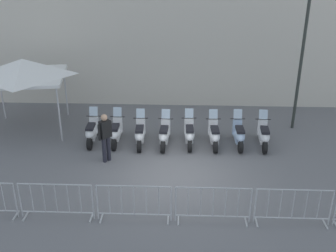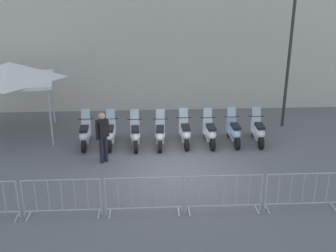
{
  "view_description": "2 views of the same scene",
  "coord_description": "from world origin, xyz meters",
  "px_view_note": "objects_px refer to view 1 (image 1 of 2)",
  "views": [
    {
      "loc": [
        -1.81,
        -10.94,
        6.57
      ],
      "look_at": [
        0.02,
        1.78,
        0.96
      ],
      "focal_mm": 42.33,
      "sensor_mm": 36.0,
      "label": 1
    },
    {
      "loc": [
        -2.99,
        -11.0,
        5.73
      ],
      "look_at": [
        0.11,
        1.69,
        0.94
      ],
      "focal_mm": 42.66,
      "sensor_mm": 36.0,
      "label": 2
    }
  ],
  "objects_px": {
    "motorcycle_1": "(116,132)",
    "officer_near_row_end": "(105,135)",
    "canopy_tent": "(23,69)",
    "motorcycle_0": "(92,132)",
    "motorcycle_7": "(264,135)",
    "motorcycle_2": "(140,134)",
    "barrier_segment_1": "(56,201)",
    "street_lamp": "(304,41)",
    "motorcycle_3": "(164,135)",
    "motorcycle_5": "(214,135)",
    "barrier_segment_4": "(293,207)",
    "barrier_segment_2": "(134,203)",
    "barrier_segment_3": "(213,205)",
    "motorcycle_4": "(189,134)",
    "motorcycle_6": "(239,135)"
  },
  "relations": [
    {
      "from": "motorcycle_0",
      "to": "barrier_segment_3",
      "type": "xyz_separation_m",
      "value": [
        3.3,
        -5.33,
        0.07
      ]
    },
    {
      "from": "motorcycle_6",
      "to": "motorcycle_7",
      "type": "distance_m",
      "value": 0.9
    },
    {
      "from": "motorcycle_1",
      "to": "officer_near_row_end",
      "type": "xyz_separation_m",
      "value": [
        -0.36,
        -1.33,
        0.53
      ]
    },
    {
      "from": "motorcycle_7",
      "to": "barrier_segment_3",
      "type": "height_order",
      "value": "motorcycle_7"
    },
    {
      "from": "barrier_segment_2",
      "to": "barrier_segment_3",
      "type": "height_order",
      "value": "same"
    },
    {
      "from": "barrier_segment_2",
      "to": "officer_near_row_end",
      "type": "height_order",
      "value": "officer_near_row_end"
    },
    {
      "from": "motorcycle_2",
      "to": "barrier_segment_4",
      "type": "relative_size",
      "value": 0.88
    },
    {
      "from": "motorcycle_2",
      "to": "barrier_segment_3",
      "type": "relative_size",
      "value": 0.88
    },
    {
      "from": "motorcycle_3",
      "to": "canopy_tent",
      "type": "relative_size",
      "value": 0.58
    },
    {
      "from": "barrier_segment_1",
      "to": "motorcycle_3",
      "type": "bearing_deg",
      "value": 48.8
    },
    {
      "from": "barrier_segment_1",
      "to": "barrier_segment_4",
      "type": "bearing_deg",
      "value": -10.59
    },
    {
      "from": "motorcycle_2",
      "to": "barrier_segment_4",
      "type": "xyz_separation_m",
      "value": [
        3.57,
        -5.25,
        0.07
      ]
    },
    {
      "from": "motorcycle_2",
      "to": "barrier_segment_1",
      "type": "bearing_deg",
      "value": -121.84
    },
    {
      "from": "motorcycle_0",
      "to": "motorcycle_3",
      "type": "distance_m",
      "value": 2.73
    },
    {
      "from": "canopy_tent",
      "to": "motorcycle_1",
      "type": "bearing_deg",
      "value": -28.81
    },
    {
      "from": "barrier_segment_4",
      "to": "officer_near_row_end",
      "type": "height_order",
      "value": "officer_near_row_end"
    },
    {
      "from": "barrier_segment_3",
      "to": "street_lamp",
      "type": "bearing_deg",
      "value": 49.53
    },
    {
      "from": "motorcycle_2",
      "to": "motorcycle_6",
      "type": "bearing_deg",
      "value": -9.12
    },
    {
      "from": "motorcycle_1",
      "to": "motorcycle_6",
      "type": "bearing_deg",
      "value": -10.77
    },
    {
      "from": "motorcycle_4",
      "to": "officer_near_row_end",
      "type": "relative_size",
      "value": 0.99
    },
    {
      "from": "motorcycle_0",
      "to": "canopy_tent",
      "type": "bearing_deg",
      "value": 146.16
    },
    {
      "from": "motorcycle_4",
      "to": "motorcycle_1",
      "type": "bearing_deg",
      "value": 168.96
    },
    {
      "from": "motorcycle_2",
      "to": "motorcycle_7",
      "type": "distance_m",
      "value": 4.54
    },
    {
      "from": "motorcycle_2",
      "to": "officer_near_row_end",
      "type": "relative_size",
      "value": 1.0
    },
    {
      "from": "barrier_segment_1",
      "to": "canopy_tent",
      "type": "height_order",
      "value": "canopy_tent"
    },
    {
      "from": "street_lamp",
      "to": "canopy_tent",
      "type": "xyz_separation_m",
      "value": [
        -10.56,
        1.4,
        -1.05
      ]
    },
    {
      "from": "street_lamp",
      "to": "canopy_tent",
      "type": "height_order",
      "value": "street_lamp"
    },
    {
      "from": "barrier_segment_3",
      "to": "motorcycle_6",
      "type": "bearing_deg",
      "value": 64.32
    },
    {
      "from": "motorcycle_0",
      "to": "barrier_segment_1",
      "type": "relative_size",
      "value": 0.88
    },
    {
      "from": "motorcycle_1",
      "to": "canopy_tent",
      "type": "height_order",
      "value": "canopy_tent"
    },
    {
      "from": "street_lamp",
      "to": "officer_near_row_end",
      "type": "bearing_deg",
      "value": -166.68
    },
    {
      "from": "motorcycle_1",
      "to": "street_lamp",
      "type": "distance_m",
      "value": 7.84
    },
    {
      "from": "motorcycle_2",
      "to": "motorcycle_5",
      "type": "bearing_deg",
      "value": -9.7
    },
    {
      "from": "barrier_segment_1",
      "to": "barrier_segment_3",
      "type": "xyz_separation_m",
      "value": [
        4.08,
        -0.76,
        0.0
      ]
    },
    {
      "from": "motorcycle_2",
      "to": "street_lamp",
      "type": "xyz_separation_m",
      "value": [
        6.31,
        0.73,
        3.12
      ]
    },
    {
      "from": "motorcycle_6",
      "to": "barrier_segment_3",
      "type": "height_order",
      "value": "motorcycle_6"
    },
    {
      "from": "barrier_segment_3",
      "to": "canopy_tent",
      "type": "xyz_separation_m",
      "value": [
        -5.78,
        6.99,
        2.0
      ]
    },
    {
      "from": "motorcycle_5",
      "to": "barrier_segment_2",
      "type": "height_order",
      "value": "motorcycle_5"
    },
    {
      "from": "motorcycle_3",
      "to": "motorcycle_7",
      "type": "xyz_separation_m",
      "value": [
        3.6,
        -0.57,
        0.0
      ]
    },
    {
      "from": "officer_near_row_end",
      "to": "canopy_tent",
      "type": "xyz_separation_m",
      "value": [
        -3.02,
        3.18,
        1.54
      ]
    },
    {
      "from": "motorcycle_7",
      "to": "barrier_segment_2",
      "type": "xyz_separation_m",
      "value": [
        -4.99,
        -3.73,
        0.07
      ]
    },
    {
      "from": "motorcycle_1",
      "to": "barrier_segment_1",
      "type": "relative_size",
      "value": 0.88
    },
    {
      "from": "motorcycle_3",
      "to": "canopy_tent",
      "type": "xyz_separation_m",
      "value": [
        -5.14,
        2.31,
        2.06
      ]
    },
    {
      "from": "motorcycle_4",
      "to": "street_lamp",
      "type": "relative_size",
      "value": 0.29
    },
    {
      "from": "motorcycle_4",
      "to": "motorcycle_5",
      "type": "height_order",
      "value": "same"
    },
    {
      "from": "motorcycle_1",
      "to": "motorcycle_7",
      "type": "height_order",
      "value": "same"
    },
    {
      "from": "motorcycle_7",
      "to": "motorcycle_3",
      "type": "bearing_deg",
      "value": 171.0
    },
    {
      "from": "canopy_tent",
      "to": "motorcycle_4",
      "type": "bearing_deg",
      "value": -21.45
    },
    {
      "from": "motorcycle_7",
      "to": "canopy_tent",
      "type": "bearing_deg",
      "value": 161.74
    },
    {
      "from": "motorcycle_1",
      "to": "barrier_segment_3",
      "type": "height_order",
      "value": "motorcycle_1"
    }
  ]
}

